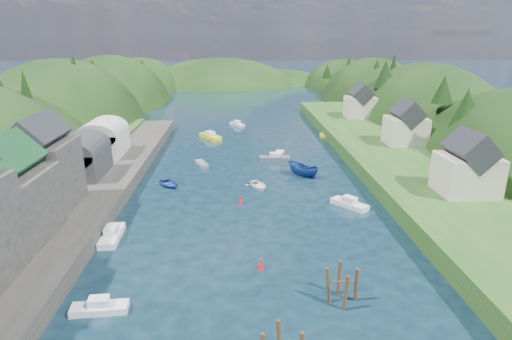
{
  "coord_description": "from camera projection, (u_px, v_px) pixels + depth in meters",
  "views": [
    {
      "loc": [
        -2.7,
        -29.09,
        22.3
      ],
      "look_at": [
        0.0,
        28.0,
        4.0
      ],
      "focal_mm": 30.0,
      "sensor_mm": 36.0,
      "label": 1
    }
  ],
  "objects": [
    {
      "name": "ground",
      "position": [
        251.0,
        155.0,
        82.16
      ],
      "size": [
        600.0,
        600.0,
        0.0
      ],
      "primitive_type": "plane",
      "color": "black",
      "rests_on": "ground"
    },
    {
      "name": "hillside_left",
      "position": [
        67.0,
        161.0,
        106.36
      ],
      "size": [
        44.0,
        245.56,
        52.0
      ],
      "color": "black",
      "rests_on": "ground"
    },
    {
      "name": "hillside_right",
      "position": [
        421.0,
        154.0,
        110.22
      ],
      "size": [
        36.0,
        245.56,
        48.0
      ],
      "color": "black",
      "rests_on": "ground"
    },
    {
      "name": "far_hills",
      "position": [
        244.0,
        106.0,
        203.47
      ],
      "size": [
        103.0,
        68.0,
        44.0
      ],
      "color": "black",
      "rests_on": "ground"
    },
    {
      "name": "hill_trees",
      "position": [
        249.0,
        87.0,
        93.5
      ],
      "size": [
        91.34,
        147.35,
        12.61
      ],
      "color": "black",
      "rests_on": "ground"
    },
    {
      "name": "quay_left",
      "position": [
        63.0,
        216.0,
        52.23
      ],
      "size": [
        12.0,
        110.0,
        2.0
      ],
      "primitive_type": "cube",
      "color": "#2D2B28",
      "rests_on": "ground"
    },
    {
      "name": "terrace_left_grass",
      "position": [
        4.0,
        215.0,
        51.84
      ],
      "size": [
        12.0,
        110.0,
        2.5
      ],
      "primitive_type": "cube",
      "color": "#234719",
      "rests_on": "ground"
    },
    {
      "name": "boat_sheds",
      "position": [
        92.0,
        144.0,
        68.91
      ],
      "size": [
        7.0,
        21.0,
        7.5
      ],
      "color": "#2D2D30",
      "rests_on": "quay_left"
    },
    {
      "name": "terrace_right",
      "position": [
        398.0,
        162.0,
        73.4
      ],
      "size": [
        16.0,
        120.0,
        2.4
      ],
      "primitive_type": "cube",
      "color": "#234719",
      "rests_on": "ground"
    },
    {
      "name": "right_bank_cottages",
      "position": [
        400.0,
        125.0,
        80.05
      ],
      "size": [
        9.0,
        59.24,
        8.41
      ],
      "color": "beige",
      "rests_on": "terrace_right"
    },
    {
      "name": "piling_cluster_far",
      "position": [
        342.0,
        288.0,
        36.9
      ],
      "size": [
        2.91,
        2.75,
        3.85
      ],
      "color": "#382314",
      "rests_on": "ground"
    },
    {
      "name": "channel_buoy_near",
      "position": [
        260.0,
        264.0,
        42.33
      ],
      "size": [
        0.7,
        0.7,
        1.1
      ],
      "color": "red",
      "rests_on": "ground"
    },
    {
      "name": "channel_buoy_far",
      "position": [
        240.0,
        200.0,
        58.6
      ],
      "size": [
        0.7,
        0.7,
        1.1
      ],
      "color": "red",
      "rests_on": "ground"
    },
    {
      "name": "moored_boats",
      "position": [
        232.0,
        186.0,
        63.46
      ],
      "size": [
        35.85,
        92.17,
        2.24
      ],
      "color": "silver",
      "rests_on": "ground"
    }
  ]
}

